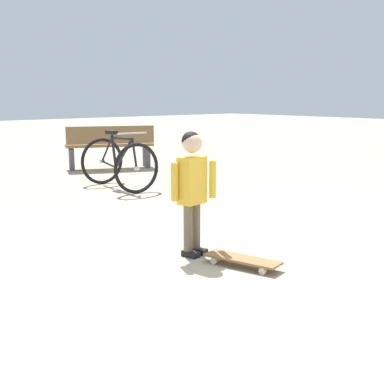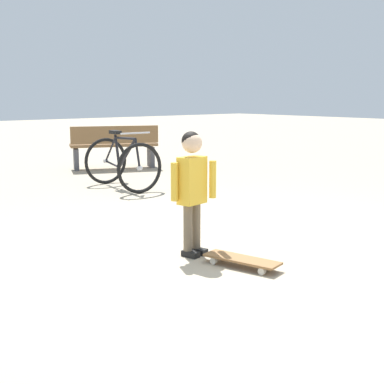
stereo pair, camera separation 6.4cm
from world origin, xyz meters
TOP-DOWN VIEW (x-y plane):
  - ground_plane at (0.00, 0.00)m, footprint 50.00×50.00m
  - child_person at (-0.20, -0.57)m, footprint 0.21×0.39m
  - skateboard at (0.31, -0.48)m, footprint 0.66×0.34m
  - bicycle_far at (-3.40, 0.79)m, footprint 1.12×0.79m
  - street_bench at (-5.31, 1.86)m, footprint 1.06×1.64m

SIDE VIEW (x-z plane):
  - ground_plane at x=0.00m, z-range 0.00..0.00m
  - skateboard at x=0.31m, z-range 0.02..0.10m
  - bicycle_far at x=-3.40m, z-range -0.04..0.80m
  - street_bench at x=-5.31m, z-range 0.02..0.82m
  - child_person at x=-0.20m, z-range 0.13..1.19m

